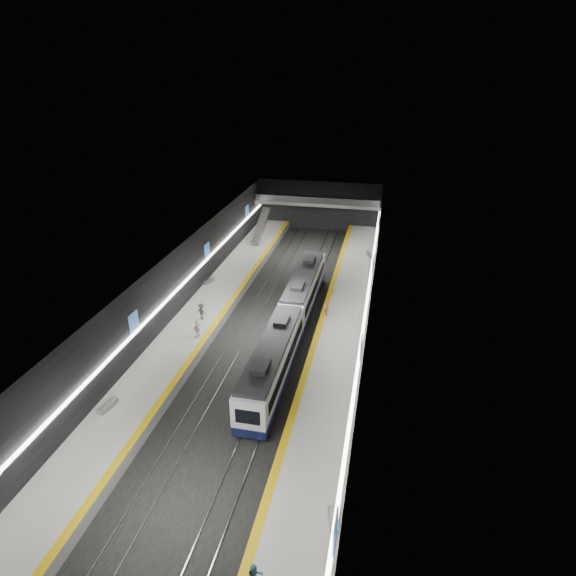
% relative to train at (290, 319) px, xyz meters
% --- Properties ---
extents(ground, '(70.00, 70.00, 0.00)m').
position_rel_train_xyz_m(ground, '(-2.50, 0.22, -2.20)').
color(ground, black).
rests_on(ground, ground).
extents(ceiling, '(20.00, 70.00, 0.04)m').
position_rel_train_xyz_m(ceiling, '(-2.50, 0.22, 5.80)').
color(ceiling, beige).
rests_on(ceiling, wall_left).
extents(wall_left, '(0.04, 70.00, 8.00)m').
position_rel_train_xyz_m(wall_left, '(-12.50, 0.22, 1.80)').
color(wall_left, black).
rests_on(wall_left, ground).
extents(wall_right, '(0.04, 70.00, 8.00)m').
position_rel_train_xyz_m(wall_right, '(7.50, 0.22, 1.80)').
color(wall_right, black).
rests_on(wall_right, ground).
extents(wall_back, '(20.00, 0.04, 8.00)m').
position_rel_train_xyz_m(wall_back, '(-2.50, 35.22, 1.80)').
color(wall_back, black).
rests_on(wall_back, ground).
extents(platform_left, '(5.00, 70.00, 1.00)m').
position_rel_train_xyz_m(platform_left, '(-10.00, 0.22, -1.70)').
color(platform_left, slate).
rests_on(platform_left, ground).
extents(tile_surface_left, '(5.00, 70.00, 0.02)m').
position_rel_train_xyz_m(tile_surface_left, '(-10.00, 0.22, -1.19)').
color(tile_surface_left, '#A8A7A3').
rests_on(tile_surface_left, platform_left).
extents(tactile_strip_left, '(0.60, 70.00, 0.02)m').
position_rel_train_xyz_m(tactile_strip_left, '(-7.80, 0.22, -1.18)').
color(tactile_strip_left, '#DDB00B').
rests_on(tactile_strip_left, platform_left).
extents(platform_right, '(5.00, 70.00, 1.00)m').
position_rel_train_xyz_m(platform_right, '(5.00, 0.22, -1.70)').
color(platform_right, slate).
rests_on(platform_right, ground).
extents(tile_surface_right, '(5.00, 70.00, 0.02)m').
position_rel_train_xyz_m(tile_surface_right, '(5.00, 0.22, -1.19)').
color(tile_surface_right, '#A8A7A3').
rests_on(tile_surface_right, platform_right).
extents(tactile_strip_right, '(0.60, 70.00, 0.02)m').
position_rel_train_xyz_m(tactile_strip_right, '(2.80, 0.22, -1.18)').
color(tactile_strip_right, '#DDB00B').
rests_on(tactile_strip_right, platform_right).
extents(rails, '(6.52, 70.00, 0.12)m').
position_rel_train_xyz_m(rails, '(-2.50, 0.22, -2.14)').
color(rails, gray).
rests_on(rails, ground).
extents(train, '(2.69, 30.05, 3.60)m').
position_rel_train_xyz_m(train, '(0.00, 0.00, 0.00)').
color(train, '#0E1435').
rests_on(train, ground).
extents(ad_posters, '(19.94, 53.50, 2.20)m').
position_rel_train_xyz_m(ad_posters, '(-2.50, 1.22, 2.30)').
color(ad_posters, '#3860A8').
rests_on(ad_posters, wall_left).
extents(cove_light_left, '(0.25, 68.60, 0.12)m').
position_rel_train_xyz_m(cove_light_left, '(-12.30, 0.22, 1.60)').
color(cove_light_left, white).
rests_on(cove_light_left, wall_left).
extents(cove_light_right, '(0.25, 68.60, 0.12)m').
position_rel_train_xyz_m(cove_light_right, '(7.30, 0.22, 1.60)').
color(cove_light_right, white).
rests_on(cove_light_right, wall_right).
extents(mezzanine_bridge, '(20.00, 3.00, 1.50)m').
position_rel_train_xyz_m(mezzanine_bridge, '(-2.50, 33.14, 2.84)').
color(mezzanine_bridge, gray).
rests_on(mezzanine_bridge, wall_left).
extents(escalator, '(1.20, 7.50, 3.92)m').
position_rel_train_xyz_m(escalator, '(-10.00, 26.22, 0.70)').
color(escalator, '#99999E').
rests_on(escalator, platform_left).
extents(bench_left_near, '(0.85, 1.92, 0.45)m').
position_rel_train_xyz_m(bench_left_near, '(-11.46, -14.71, -0.97)').
color(bench_left_near, '#99999E').
rests_on(bench_left_near, platform_left).
extents(bench_left_far, '(0.92, 1.73, 0.41)m').
position_rel_train_xyz_m(bench_left_far, '(-12.00, 8.99, -0.99)').
color(bench_left_far, '#99999E').
rests_on(bench_left_far, platform_left).
extents(bench_right_near, '(0.81, 1.74, 0.41)m').
position_rel_train_xyz_m(bench_right_near, '(7.00, -21.24, -0.99)').
color(bench_right_near, '#99999E').
rests_on(bench_right_near, platform_right).
extents(bench_right_far, '(1.07, 1.83, 0.43)m').
position_rel_train_xyz_m(bench_right_far, '(6.64, 21.90, -0.98)').
color(bench_right_far, '#99999E').
rests_on(bench_right_far, platform_right).
extents(passenger_right_a, '(0.54, 0.67, 1.60)m').
position_rel_train_xyz_m(passenger_right_a, '(3.14, 3.78, -0.40)').
color(passenger_right_a, '#D6634F').
rests_on(passenger_right_a, platform_right).
extents(passenger_left_a, '(0.85, 1.17, 1.84)m').
position_rel_train_xyz_m(passenger_left_a, '(-8.57, -3.22, -0.27)').
color(passenger_left_a, silver).
rests_on(passenger_left_a, platform_left).
extents(passenger_left_b, '(1.30, 1.02, 1.77)m').
position_rel_train_xyz_m(passenger_left_b, '(-9.46, 0.27, -0.31)').
color(passenger_left_b, '#3B3940').
rests_on(passenger_left_b, platform_left).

